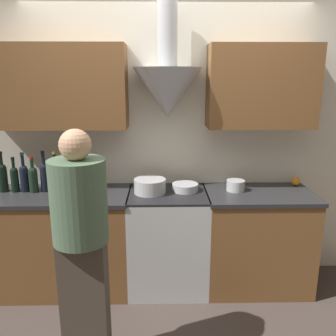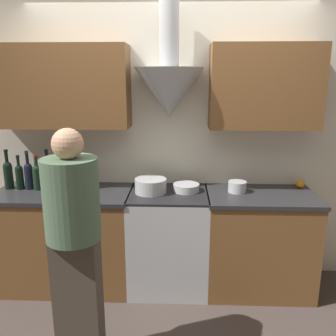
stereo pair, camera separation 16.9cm
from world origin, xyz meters
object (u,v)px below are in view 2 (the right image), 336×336
at_px(wine_bottle_0, 8,173).
at_px(wine_bottle_3, 37,176).
at_px(saucepan, 237,187).
at_px(person_foreground_left, 75,244).
at_px(wine_bottle_2, 29,174).
at_px(mixing_bowl, 186,188).
at_px(wine_bottle_7, 79,176).
at_px(wine_bottle_1, 20,175).
at_px(wine_bottle_6, 68,175).
at_px(stove_range, 168,240).
at_px(orange_fruit, 300,184).
at_px(wine_bottle_4, 48,174).
at_px(stock_pot, 151,186).
at_px(wine_bottle_5, 59,174).

xyz_separation_m(wine_bottle_0, wine_bottle_3, (0.27, -0.02, -0.01)).
distance_m(saucepan, person_foreground_left, 1.54).
height_order(wine_bottle_2, person_foreground_left, person_foreground_left).
relative_size(mixing_bowl, person_foreground_left, 0.14).
bearing_deg(wine_bottle_7, wine_bottle_2, 178.93).
bearing_deg(saucepan, wine_bottle_0, 179.42).
relative_size(wine_bottle_1, saucepan, 1.93).
height_order(wine_bottle_6, saucepan, wine_bottle_6).
height_order(stove_range, wine_bottle_2, wine_bottle_2).
height_order(wine_bottle_3, wine_bottle_7, wine_bottle_3).
bearing_deg(wine_bottle_7, wine_bottle_6, -172.93).
bearing_deg(wine_bottle_6, saucepan, 0.15).
xyz_separation_m(stove_range, orange_fruit, (1.20, 0.19, 0.48)).
distance_m(wine_bottle_3, wine_bottle_4, 0.10).
distance_m(wine_bottle_1, stock_pot, 1.19).
bearing_deg(wine_bottle_0, saucepan, -0.58).
distance_m(wine_bottle_0, wine_bottle_2, 0.19).
height_order(wine_bottle_3, orange_fruit, wine_bottle_3).
height_order(wine_bottle_2, wine_bottle_7, wine_bottle_2).
bearing_deg(wine_bottle_4, wine_bottle_0, 179.55).
relative_size(stove_range, wine_bottle_4, 2.47).
relative_size(stove_range, person_foreground_left, 0.56).
bearing_deg(saucepan, person_foreground_left, -138.05).
bearing_deg(wine_bottle_2, orange_fruit, 2.85).
bearing_deg(wine_bottle_6, wine_bottle_7, 7.07).
xyz_separation_m(stove_range, stock_pot, (-0.16, 0.00, 0.51)).
relative_size(wine_bottle_2, saucepan, 2.17).
distance_m(wine_bottle_4, wine_bottle_5, 0.10).
relative_size(stock_pot, person_foreground_left, 0.17).
bearing_deg(wine_bottle_6, wine_bottle_5, 174.40).
xyz_separation_m(wine_bottle_1, saucepan, (1.94, -0.01, -0.08)).
bearing_deg(mixing_bowl, wine_bottle_3, -179.83).
distance_m(wine_bottle_3, wine_bottle_5, 0.20).
distance_m(stove_range, person_foreground_left, 1.20).
bearing_deg(orange_fruit, wine_bottle_7, -176.25).
xyz_separation_m(wine_bottle_0, stock_pot, (1.29, -0.07, -0.08)).
distance_m(wine_bottle_6, orange_fruit, 2.10).
distance_m(wine_bottle_4, orange_fruit, 2.28).
bearing_deg(wine_bottle_0, wine_bottle_3, -4.46).
bearing_deg(wine_bottle_0, wine_bottle_1, -4.82).
bearing_deg(stove_range, stock_pot, 178.43).
bearing_deg(wine_bottle_7, stove_range, -4.26).
height_order(wine_bottle_6, orange_fruit, wine_bottle_6).
relative_size(orange_fruit, person_foreground_left, 0.05).
distance_m(wine_bottle_7, person_foreground_left, 1.08).
bearing_deg(wine_bottle_4, wine_bottle_1, -178.65).
height_order(wine_bottle_5, wine_bottle_6, wine_bottle_5).
bearing_deg(wine_bottle_5, saucepan, -0.17).
bearing_deg(wine_bottle_5, mixing_bowl, -0.07).
relative_size(wine_bottle_6, mixing_bowl, 1.46).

